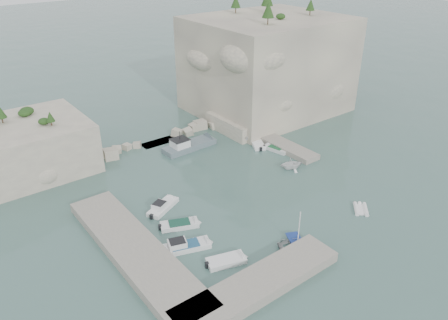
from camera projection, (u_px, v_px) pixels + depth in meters
ground at (253, 198)px, 55.61m from camera, size 400.00×400.00×0.00m
cliff_east at (267, 65)px, 80.31m from camera, size 26.00×22.00×17.00m
cliff_terrace at (242, 122)px, 74.74m from camera, size 8.00×10.00×2.50m
outcrop_west at (28, 147)px, 60.87m from camera, size 16.00×14.00×7.00m
quay_west at (135, 251)px, 45.49m from camera, size 5.00×24.00×1.10m
quay_south at (259, 284)px, 41.15m from camera, size 18.00×4.00×1.10m
ledge_east at (276, 142)px, 69.75m from camera, size 3.00×16.00×0.80m
breakwater at (159, 138)px, 70.27m from camera, size 28.00×3.00×1.40m
motorboat_d at (185, 249)px, 46.63m from camera, size 6.25×3.56×1.40m
motorboat_b at (163, 209)px, 53.44m from camera, size 5.38×3.81×1.40m
motorboat_c at (180, 227)px, 50.18m from camera, size 5.06×3.42×0.70m
motorboat_e at (226, 263)px, 44.65m from camera, size 4.70×2.98×0.70m
rowboat at (297, 247)px, 46.95m from camera, size 5.11×4.52×0.88m
inflatable_dinghy at (361, 210)px, 53.13m from camera, size 3.07×3.03×0.44m
tender_east_a at (291, 168)px, 62.63m from camera, size 4.29×4.04×1.80m
tender_east_b at (276, 151)px, 67.83m from camera, size 2.44×4.64×0.70m
tender_east_c at (257, 144)px, 69.79m from camera, size 3.93×5.50×0.70m
tender_east_d at (252, 141)px, 71.03m from camera, size 4.18×2.18×1.54m
work_boat at (190, 148)px, 68.53m from camera, size 9.61×3.15×2.20m
rowboat_mast at (299, 228)px, 45.78m from camera, size 0.10×0.10×4.20m
vegetation at (242, 13)px, 74.18m from camera, size 53.48×13.88×13.40m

